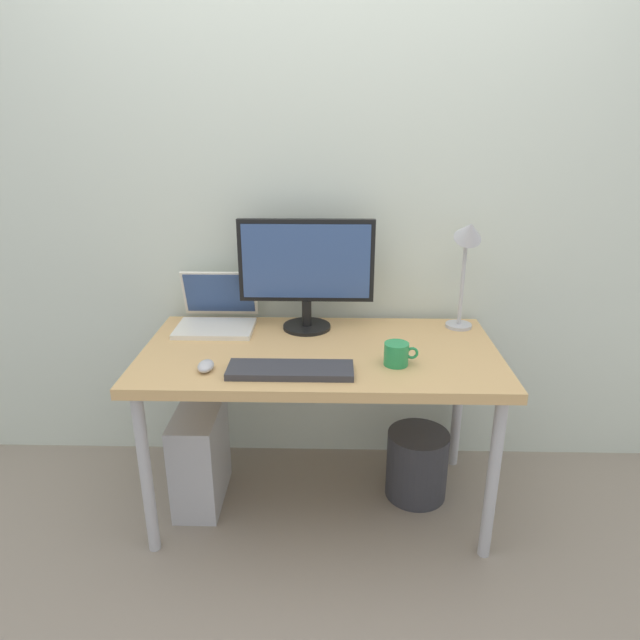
{
  "coord_description": "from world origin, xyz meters",
  "views": [
    {
      "loc": [
        0.05,
        -1.98,
        1.56
      ],
      "look_at": [
        0.0,
        0.0,
        0.83
      ],
      "focal_mm": 31.34,
      "sensor_mm": 36.0,
      "label": 1
    }
  ],
  "objects_px": {
    "mouse": "(206,366)",
    "computer_tower": "(200,456)",
    "monitor": "(306,268)",
    "keyboard": "(290,370)",
    "coffee_mug": "(397,354)",
    "desk_lamp": "(467,249)",
    "laptop": "(217,313)",
    "desk": "(320,364)",
    "wastebasket": "(417,464)"
  },
  "relations": [
    {
      "from": "mouse",
      "to": "computer_tower",
      "type": "height_order",
      "value": "mouse"
    },
    {
      "from": "mouse",
      "to": "monitor",
      "type": "bearing_deg",
      "value": 51.27
    },
    {
      "from": "monitor",
      "to": "keyboard",
      "type": "xyz_separation_m",
      "value": [
        -0.04,
        -0.44,
        -0.25
      ]
    },
    {
      "from": "computer_tower",
      "to": "coffee_mug",
      "type": "bearing_deg",
      "value": -10.36
    },
    {
      "from": "monitor",
      "to": "desk_lamp",
      "type": "bearing_deg",
      "value": 0.08
    },
    {
      "from": "laptop",
      "to": "keyboard",
      "type": "xyz_separation_m",
      "value": [
        0.35,
        -0.46,
        -0.05
      ]
    },
    {
      "from": "desk",
      "to": "desk_lamp",
      "type": "bearing_deg",
      "value": 20.88
    },
    {
      "from": "desk",
      "to": "mouse",
      "type": "distance_m",
      "value": 0.45
    },
    {
      "from": "desk",
      "to": "mouse",
      "type": "xyz_separation_m",
      "value": [
        -0.4,
        -0.2,
        0.08
      ]
    },
    {
      "from": "laptop",
      "to": "desk_lamp",
      "type": "distance_m",
      "value": 1.07
    },
    {
      "from": "monitor",
      "to": "coffee_mug",
      "type": "bearing_deg",
      "value": -46.19
    },
    {
      "from": "keyboard",
      "to": "wastebasket",
      "type": "relative_size",
      "value": 1.47
    },
    {
      "from": "monitor",
      "to": "coffee_mug",
      "type": "xyz_separation_m",
      "value": [
        0.34,
        -0.35,
        -0.22
      ]
    },
    {
      "from": "desk_lamp",
      "to": "wastebasket",
      "type": "height_order",
      "value": "desk_lamp"
    },
    {
      "from": "keyboard",
      "to": "wastebasket",
      "type": "height_order",
      "value": "keyboard"
    },
    {
      "from": "desk_lamp",
      "to": "mouse",
      "type": "relative_size",
      "value": 5.38
    },
    {
      "from": "coffee_mug",
      "to": "computer_tower",
      "type": "relative_size",
      "value": 0.3
    },
    {
      "from": "desk_lamp",
      "to": "computer_tower",
      "type": "distance_m",
      "value": 1.39
    },
    {
      "from": "monitor",
      "to": "coffee_mug",
      "type": "relative_size",
      "value": 4.44
    },
    {
      "from": "monitor",
      "to": "keyboard",
      "type": "distance_m",
      "value": 0.5
    },
    {
      "from": "desk",
      "to": "wastebasket",
      "type": "bearing_deg",
      "value": 8.28
    },
    {
      "from": "desk",
      "to": "monitor",
      "type": "height_order",
      "value": "monitor"
    },
    {
      "from": "keyboard",
      "to": "mouse",
      "type": "xyz_separation_m",
      "value": [
        -0.3,
        0.02,
        0.01
      ]
    },
    {
      "from": "coffee_mug",
      "to": "wastebasket",
      "type": "xyz_separation_m",
      "value": [
        0.13,
        0.19,
        -0.6
      ]
    },
    {
      "from": "monitor",
      "to": "computer_tower",
      "type": "relative_size",
      "value": 1.31
    },
    {
      "from": "coffee_mug",
      "to": "desk",
      "type": "bearing_deg",
      "value": 154.5
    },
    {
      "from": "laptop",
      "to": "mouse",
      "type": "relative_size",
      "value": 3.56
    },
    {
      "from": "laptop",
      "to": "computer_tower",
      "type": "relative_size",
      "value": 0.76
    },
    {
      "from": "desk_lamp",
      "to": "keyboard",
      "type": "xyz_separation_m",
      "value": [
        -0.68,
        -0.44,
        -0.33
      ]
    },
    {
      "from": "wastebasket",
      "to": "coffee_mug",
      "type": "bearing_deg",
      "value": -124.89
    },
    {
      "from": "coffee_mug",
      "to": "wastebasket",
      "type": "relative_size",
      "value": 0.41
    },
    {
      "from": "desk",
      "to": "monitor",
      "type": "relative_size",
      "value": 2.48
    },
    {
      "from": "laptop",
      "to": "wastebasket",
      "type": "height_order",
      "value": "laptop"
    },
    {
      "from": "computer_tower",
      "to": "wastebasket",
      "type": "bearing_deg",
      "value": 3.14
    },
    {
      "from": "desk",
      "to": "keyboard",
      "type": "height_order",
      "value": "keyboard"
    },
    {
      "from": "keyboard",
      "to": "computer_tower",
      "type": "bearing_deg",
      "value": 151.08
    },
    {
      "from": "monitor",
      "to": "mouse",
      "type": "distance_m",
      "value": 0.59
    },
    {
      "from": "keyboard",
      "to": "coffee_mug",
      "type": "distance_m",
      "value": 0.39
    },
    {
      "from": "monitor",
      "to": "laptop",
      "type": "bearing_deg",
      "value": 176.99
    },
    {
      "from": "desk",
      "to": "mouse",
      "type": "height_order",
      "value": "mouse"
    },
    {
      "from": "laptop",
      "to": "coffee_mug",
      "type": "distance_m",
      "value": 0.81
    },
    {
      "from": "laptop",
      "to": "monitor",
      "type": "bearing_deg",
      "value": -3.01
    },
    {
      "from": "mouse",
      "to": "coffee_mug",
      "type": "height_order",
      "value": "coffee_mug"
    },
    {
      "from": "keyboard",
      "to": "coffee_mug",
      "type": "height_order",
      "value": "coffee_mug"
    },
    {
      "from": "coffee_mug",
      "to": "wastebasket",
      "type": "height_order",
      "value": "coffee_mug"
    },
    {
      "from": "keyboard",
      "to": "wastebasket",
      "type": "bearing_deg",
      "value": 28.16
    },
    {
      "from": "desk_lamp",
      "to": "coffee_mug",
      "type": "xyz_separation_m",
      "value": [
        -0.3,
        -0.36,
        -0.3
      ]
    },
    {
      "from": "laptop",
      "to": "wastebasket",
      "type": "relative_size",
      "value": 1.07
    },
    {
      "from": "desk",
      "to": "computer_tower",
      "type": "height_order",
      "value": "desk"
    },
    {
      "from": "desk_lamp",
      "to": "wastebasket",
      "type": "xyz_separation_m",
      "value": [
        -0.17,
        -0.16,
        -0.9
      ]
    }
  ]
}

